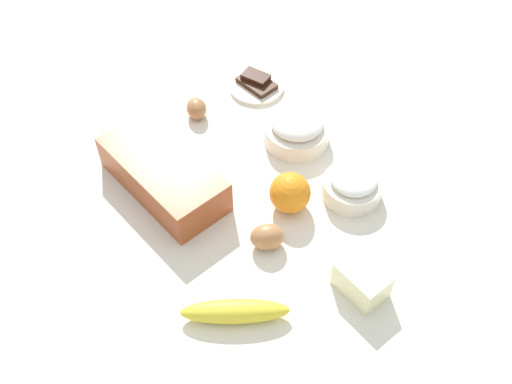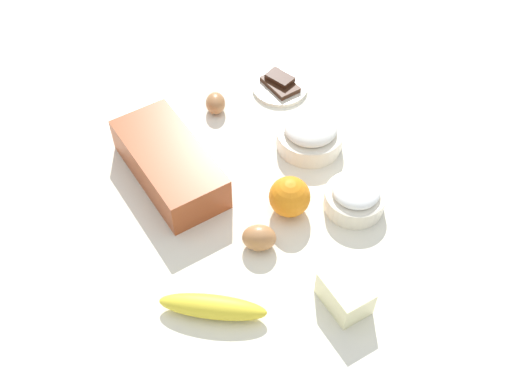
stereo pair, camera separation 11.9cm
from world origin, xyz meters
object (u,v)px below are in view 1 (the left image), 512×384
(loaf_pan, at_px, (163,174))
(sugar_bowl, at_px, (353,185))
(flour_bowl, at_px, (297,129))
(orange_fruit, at_px, (290,193))
(butter_block, at_px, (362,280))
(egg_beside_bowl, at_px, (196,108))
(banana, at_px, (235,311))
(chocolate_plate, at_px, (257,85))
(egg_near_butter, at_px, (267,237))

(loaf_pan, height_order, sugar_bowl, loaf_pan)
(flour_bowl, xyz_separation_m, sugar_bowl, (-0.19, 0.02, -0.00))
(flour_bowl, xyz_separation_m, orange_fruit, (-0.13, 0.14, 0.01))
(butter_block, bearing_deg, loaf_pan, 17.12)
(egg_beside_bowl, bearing_deg, loaf_pan, 126.35)
(banana, relative_size, chocolate_plate, 1.46)
(orange_fruit, bearing_deg, egg_near_butter, 114.46)
(loaf_pan, distance_m, orange_fruit, 0.26)
(egg_beside_bowl, bearing_deg, chocolate_plate, -94.59)
(egg_beside_bowl, height_order, chocolate_plate, egg_beside_bowl)
(flour_bowl, height_order, sugar_bowl, flour_bowl)
(butter_block, height_order, chocolate_plate, butter_block)
(egg_beside_bowl, bearing_deg, orange_fruit, 177.45)
(butter_block, xyz_separation_m, chocolate_plate, (0.54, -0.21, -0.02))
(banana, distance_m, egg_near_butter, 0.16)
(flour_bowl, distance_m, butter_block, 0.39)
(orange_fruit, height_order, chocolate_plate, orange_fruit)
(banana, bearing_deg, flour_bowl, -55.97)
(egg_near_butter, xyz_separation_m, egg_beside_bowl, (0.37, -0.11, -0.00))
(banana, height_order, egg_beside_bowl, egg_beside_bowl)
(loaf_pan, distance_m, egg_near_butter, 0.25)
(sugar_bowl, relative_size, egg_beside_bowl, 2.12)
(sugar_bowl, bearing_deg, orange_fruit, 62.90)
(banana, height_order, egg_near_butter, egg_near_butter)
(sugar_bowl, xyz_separation_m, orange_fruit, (0.06, 0.12, 0.01))
(sugar_bowl, relative_size, orange_fruit, 1.48)
(loaf_pan, relative_size, sugar_bowl, 2.35)
(orange_fruit, distance_m, butter_block, 0.23)
(butter_block, bearing_deg, sugar_bowl, -41.53)
(sugar_bowl, bearing_deg, loaf_pan, 47.00)
(flour_bowl, xyz_separation_m, banana, (-0.25, 0.37, -0.01))
(banana, xyz_separation_m, butter_block, (-0.10, -0.21, 0.01))
(banana, relative_size, egg_beside_bowl, 3.35)
(egg_near_butter, bearing_deg, egg_beside_bowl, -16.42)
(loaf_pan, xyz_separation_m, sugar_bowl, (-0.26, -0.28, -0.01))
(orange_fruit, xyz_separation_m, chocolate_plate, (0.32, -0.18, -0.03))
(banana, bearing_deg, egg_beside_bowl, -29.08)
(orange_fruit, bearing_deg, sugar_bowl, -117.10)
(butter_block, xyz_separation_m, egg_near_butter, (0.18, 0.06, -0.00))
(banana, relative_size, butter_block, 2.11)
(loaf_pan, bearing_deg, egg_near_butter, -166.33)
(chocolate_plate, bearing_deg, butter_block, 158.64)
(butter_block, bearing_deg, banana, 63.99)
(egg_beside_bowl, distance_m, chocolate_plate, 0.17)
(flour_bowl, bearing_deg, egg_beside_bowl, 30.83)
(orange_fruit, xyz_separation_m, butter_block, (-0.23, 0.03, -0.01))
(orange_fruit, height_order, egg_near_butter, orange_fruit)
(sugar_bowl, relative_size, banana, 0.63)
(flour_bowl, distance_m, egg_near_butter, 0.29)
(egg_near_butter, bearing_deg, loaf_pan, 15.36)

